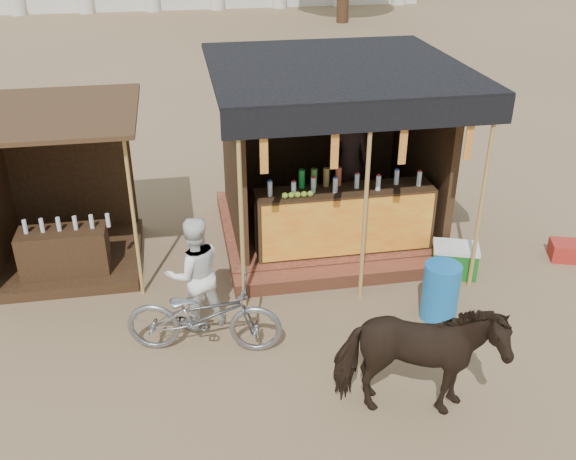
% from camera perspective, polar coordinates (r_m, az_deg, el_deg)
% --- Properties ---
extents(ground, '(120.00, 120.00, 0.00)m').
position_cam_1_polar(ground, '(7.54, 2.20, -13.09)').
color(ground, '#846B4C').
rests_on(ground, ground).
extents(main_stall, '(3.60, 3.61, 2.78)m').
position_cam_1_polar(main_stall, '(10.01, 4.01, 4.77)').
color(main_stall, '#984F31').
rests_on(main_stall, ground).
extents(secondary_stall, '(2.40, 2.40, 2.38)m').
position_cam_1_polar(secondary_stall, '(9.88, -20.18, 1.57)').
color(secondary_stall, '#3D2716').
rests_on(secondary_stall, ground).
extents(cow, '(1.80, 1.11, 1.42)m').
position_cam_1_polar(cow, '(6.80, 11.38, -11.30)').
color(cow, black).
rests_on(cow, ground).
extents(motorbike, '(1.95, 1.02, 0.98)m').
position_cam_1_polar(motorbike, '(7.74, -7.49, -7.53)').
color(motorbike, gray).
rests_on(motorbike, ground).
extents(bystander, '(0.85, 0.73, 1.51)m').
position_cam_1_polar(bystander, '(8.04, -8.29, -3.84)').
color(bystander, white).
rests_on(bystander, ground).
extents(blue_barrel, '(0.49, 0.49, 0.78)m').
position_cam_1_polar(blue_barrel, '(8.51, 13.39, -5.34)').
color(blue_barrel, '#1869B8').
rests_on(blue_barrel, ground).
extents(red_crate, '(0.54, 0.50, 0.27)m').
position_cam_1_polar(red_crate, '(10.57, 23.44, -1.69)').
color(red_crate, '#A2231B').
rests_on(red_crate, ground).
extents(cooler, '(0.75, 0.63, 0.46)m').
position_cam_1_polar(cooler, '(9.59, 14.60, -2.56)').
color(cooler, '#17681B').
rests_on(cooler, ground).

